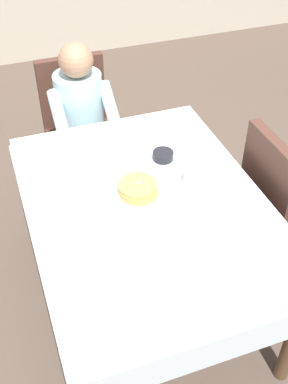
{
  "coord_description": "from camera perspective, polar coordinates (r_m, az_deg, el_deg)",
  "views": [
    {
      "loc": [
        -0.58,
        -1.59,
        2.25
      ],
      "look_at": [
        -0.01,
        0.02,
        0.79
      ],
      "focal_mm": 44.6,
      "sensor_mm": 36.0,
      "label": 1
    }
  ],
  "objects": [
    {
      "name": "breakfast_stack",
      "position": [
        2.28,
        -0.71,
        0.41
      ],
      "size": [
        0.19,
        0.2,
        0.06
      ],
      "color": "tan",
      "rests_on": "plate_breakfast"
    },
    {
      "name": "plate_breakfast",
      "position": [
        2.3,
        -0.61,
        -0.24
      ],
      "size": [
        0.28,
        0.28,
        0.02
      ],
      "primitive_type": "cylinder",
      "color": "white",
      "rests_on": "dining_table_main"
    },
    {
      "name": "chair_diner",
      "position": [
        3.29,
        -7.94,
        8.65
      ],
      "size": [
        0.44,
        0.45,
        0.93
      ],
      "rotation": [
        0.0,
        0.0,
        3.14
      ],
      "color": "#4C2D23",
      "rests_on": "ground"
    },
    {
      "name": "cup_coffee",
      "position": [
        2.36,
        5.76,
        1.85
      ],
      "size": [
        0.11,
        0.08,
        0.08
      ],
      "color": "white",
      "rests_on": "dining_table_main"
    },
    {
      "name": "diner_person",
      "position": [
        3.09,
        -7.49,
        9.4
      ],
      "size": [
        0.4,
        0.43,
        1.12
      ],
      "rotation": [
        0.0,
        0.0,
        3.14
      ],
      "color": "silver",
      "rests_on": "ground"
    },
    {
      "name": "fork_left_of_plate",
      "position": [
        2.25,
        -5.02,
        -1.73
      ],
      "size": [
        0.02,
        0.18,
        0.0
      ],
      "primitive_type": "cube",
      "rotation": [
        0.0,
        0.0,
        1.54
      ],
      "color": "silver",
      "rests_on": "dining_table_main"
    },
    {
      "name": "bowl_butter",
      "position": [
        2.52,
        2.29,
        4.39
      ],
      "size": [
        0.11,
        0.11,
        0.04
      ],
      "primitive_type": "cylinder",
      "color": "black",
      "rests_on": "dining_table_main"
    },
    {
      "name": "chair_right_side",
      "position": [
        2.71,
        15.91,
        -0.78
      ],
      "size": [
        0.45,
        0.44,
        0.93
      ],
      "rotation": [
        0.0,
        0.0,
        -1.57
      ],
      "color": "#4C2D23",
      "rests_on": "ground"
    },
    {
      "name": "napkin_folded",
      "position": [
        2.16,
        -5.9,
        -3.89
      ],
      "size": [
        0.17,
        0.12,
        0.01
      ],
      "primitive_type": "cube",
      "rotation": [
        0.0,
        0.0,
        -0.02
      ],
      "color": "white",
      "rests_on": "dining_table_main"
    },
    {
      "name": "spoon_near_edge",
      "position": [
        2.1,
        2.55,
        -5.33
      ],
      "size": [
        0.15,
        0.05,
        0.0
      ],
      "primitive_type": "cube",
      "rotation": [
        0.0,
        0.0,
        -0.26
      ],
      "color": "silver",
      "rests_on": "dining_table_main"
    },
    {
      "name": "ground_plane",
      "position": [
        2.82,
        0.35,
        -12.44
      ],
      "size": [
        14.0,
        14.0,
        0.0
      ],
      "primitive_type": "plane",
      "color": "brown"
    },
    {
      "name": "dining_table_main",
      "position": [
        2.33,
        0.41,
        -2.8
      ],
      "size": [
        1.12,
        1.52,
        0.74
      ],
      "color": "silver",
      "rests_on": "ground"
    },
    {
      "name": "syrup_pitcher",
      "position": [
        2.29,
        -7.73,
        0.1
      ],
      "size": [
        0.08,
        0.08,
        0.07
      ],
      "color": "silver",
      "rests_on": "dining_table_main"
    },
    {
      "name": "knife_right_of_plate",
      "position": [
        2.34,
        3.95,
        0.38
      ],
      "size": [
        0.02,
        0.2,
        0.0
      ],
      "primitive_type": "cube",
      "rotation": [
        0.0,
        0.0,
        1.52
      ],
      "color": "silver",
      "rests_on": "dining_table_main"
    }
  ]
}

